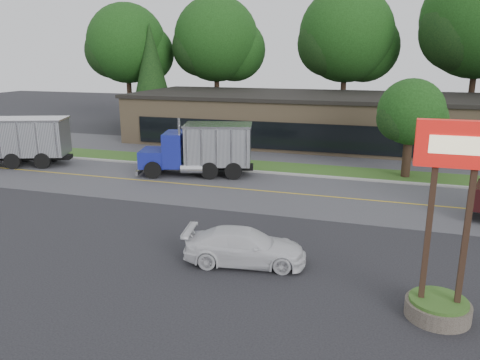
# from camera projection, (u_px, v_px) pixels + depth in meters

# --- Properties ---
(ground) EXTENTS (140.00, 140.00, 0.00)m
(ground) POSITION_uv_depth(u_px,v_px,m) (161.00, 245.00, 19.47)
(ground) COLOR #2E2E33
(ground) RESTS_ON ground
(road) EXTENTS (60.00, 8.00, 0.02)m
(road) POSITION_uv_depth(u_px,v_px,m) (230.00, 188.00, 27.76)
(road) COLOR slate
(road) RESTS_ON ground
(center_line) EXTENTS (60.00, 0.12, 0.01)m
(center_line) POSITION_uv_depth(u_px,v_px,m) (230.00, 188.00, 27.76)
(center_line) COLOR gold
(center_line) RESTS_ON ground
(curb) EXTENTS (60.00, 0.30, 0.12)m
(curb) POSITION_uv_depth(u_px,v_px,m) (250.00, 172.00, 31.63)
(curb) COLOR #9E9E99
(curb) RESTS_ON ground
(grass_verge) EXTENTS (60.00, 3.40, 0.03)m
(grass_verge) POSITION_uv_depth(u_px,v_px,m) (257.00, 166.00, 33.29)
(grass_verge) COLOR #365D1F
(grass_verge) RESTS_ON ground
(far_parking) EXTENTS (60.00, 7.00, 0.02)m
(far_parking) POSITION_uv_depth(u_px,v_px,m) (273.00, 153.00, 37.90)
(far_parking) COLOR slate
(far_parking) RESTS_ON ground
(strip_mall) EXTENTS (32.00, 12.00, 4.00)m
(strip_mall) POSITION_uv_depth(u_px,v_px,m) (311.00, 120.00, 42.33)
(strip_mall) COLOR #907858
(strip_mall) RESTS_ON ground
(bilo_sign) EXTENTS (2.20, 1.90, 5.95)m
(bilo_sign) POSITION_uv_depth(u_px,v_px,m) (444.00, 255.00, 13.59)
(bilo_sign) COLOR #6B6054
(bilo_sign) RESTS_ON ground
(tree_far_a) EXTENTS (9.35, 8.80, 13.33)m
(tree_far_a) POSITION_uv_depth(u_px,v_px,m) (128.00, 47.00, 52.63)
(tree_far_a) COLOR #382619
(tree_far_a) RESTS_ON ground
(tree_far_b) EXTENTS (9.80, 9.23, 13.98)m
(tree_far_b) POSITION_uv_depth(u_px,v_px,m) (218.00, 43.00, 51.46)
(tree_far_b) COLOR #382619
(tree_far_b) RESTS_ON ground
(tree_far_c) EXTENTS (10.10, 9.50, 14.40)m
(tree_far_c) POSITION_uv_depth(u_px,v_px,m) (348.00, 39.00, 47.32)
(tree_far_c) COLOR #382619
(tree_far_c) RESTS_ON ground
(evergreen_left) EXTENTS (4.86, 4.86, 11.04)m
(evergreen_left) POSITION_uv_depth(u_px,v_px,m) (151.00, 70.00, 50.19)
(evergreen_left) COLOR #382619
(evergreen_left) RESTS_ON ground
(tree_verge) EXTENTS (4.41, 4.15, 6.29)m
(tree_verge) POSITION_uv_depth(u_px,v_px,m) (412.00, 115.00, 29.38)
(tree_verge) COLOR #382619
(tree_verge) RESTS_ON ground
(dump_truck_red) EXTENTS (9.91, 5.74, 3.36)m
(dump_truck_red) POSITION_uv_depth(u_px,v_px,m) (6.00, 140.00, 33.06)
(dump_truck_red) COLOR black
(dump_truck_red) RESTS_ON ground
(dump_truck_blue) EXTENTS (7.63, 4.28, 3.36)m
(dump_truck_blue) POSITION_uv_depth(u_px,v_px,m) (203.00, 148.00, 30.44)
(dump_truck_blue) COLOR black
(dump_truck_blue) RESTS_ON ground
(rally_car) EXTENTS (4.84, 2.61, 1.33)m
(rally_car) POSITION_uv_depth(u_px,v_px,m) (245.00, 246.00, 17.63)
(rally_car) COLOR silver
(rally_car) RESTS_ON ground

